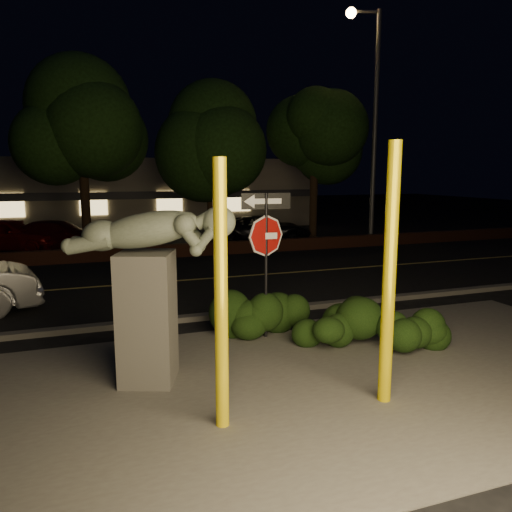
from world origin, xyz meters
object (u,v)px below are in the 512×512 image
Objects in this scene: yellow_pole_right at (389,276)px; parked_car_dark at (263,229)px; streetlight at (371,107)px; yellow_pole_left at (221,298)px; parked_car_darkred at (59,235)px; parked_car_red at (6,235)px; signpost at (266,236)px; sculpture at (149,276)px.

parked_car_dark is (4.12, 15.90, -1.22)m from yellow_pole_right.
parked_car_dark is (-4.29, 1.97, -5.43)m from streetlight.
yellow_pole_left reaches higher than parked_car_darkred.
yellow_pole_right is 0.88× the size of parked_car_red.
yellow_pole_right is 16.47m from parked_car_dark.
signpost reaches higher than parked_car_dark.
yellow_pole_right is at bearing -10.28° from sculpture.
parked_car_darkred is (-4.77, 16.60, -1.22)m from yellow_pole_right.
yellow_pole_left is at bearing -145.78° from parked_car_red.
signpost is (1.77, 3.07, 0.32)m from yellow_pole_left.
streetlight is (10.78, 13.84, 4.33)m from yellow_pole_left.
parked_car_darkred is at bearing 117.14° from sculpture.
sculpture is at bearing -146.19° from signpost.
yellow_pole_left is 17.38m from parked_car_red.
streetlight is 16.36m from parked_car_red.
yellow_pole_right reaches higher than sculpture.
signpost is at bearing -136.25° from parked_car_red.
yellow_pole_left is 1.20× the size of signpost.
yellow_pole_left reaches higher than parked_car_red.
signpost reaches higher than parked_car_darkred.
streetlight reaches higher than parked_car_red.
parked_car_dark is at bearing -72.70° from parked_car_darkred.
yellow_pole_left is at bearing -108.72° from streetlight.
sculpture is at bearing -114.10° from streetlight.
sculpture is 0.27× the size of streetlight.
parked_car_red reaches higher than parked_car_darkred.
signpost reaches higher than parked_car_red.
streetlight is at bearing -79.65° from parked_car_darkred.
sculpture is 0.62× the size of parked_car_dark.
streetlight reaches higher than sculpture.
yellow_pole_right is 3.52m from sculpture.
parked_car_red is (-15.19, 2.94, -5.33)m from streetlight.
yellow_pole_left is 0.34× the size of streetlight.
yellow_pole_left is 0.81× the size of parked_car_darkred.
parked_car_dark is at bearing 67.67° from yellow_pole_left.
signpost is 13.66m from parked_car_dark.
parked_car_red is at bearing 100.52° from parked_car_dark.
signpost is at bearing 60.07° from yellow_pole_left.
signpost is at bearing 100.92° from yellow_pole_right.
sculpture is 14.94m from parked_car_darkred.
streetlight is (8.41, 13.93, 4.21)m from yellow_pole_right.
yellow_pole_right is 16.81m from streetlight.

